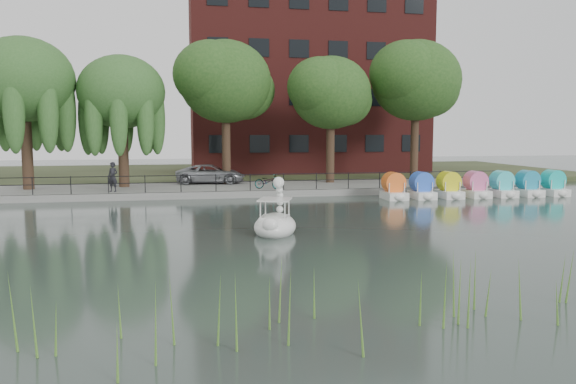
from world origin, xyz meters
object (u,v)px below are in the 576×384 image
object	(u,v)px
bicycle	(268,181)
minivan	(211,173)
pedestrian	(113,175)
swan_boat	(275,221)

from	to	relation	value
bicycle	minivan	bearing A→B (deg)	66.39
minivan	bicycle	xyz separation A→B (m)	(3.22, -4.21, -0.23)
minivan	pedestrian	xyz separation A→B (m)	(-5.80, -4.12, 0.26)
minivan	swan_boat	xyz separation A→B (m)	(1.57, -16.70, -0.67)
bicycle	swan_boat	size ratio (longest dim) A/B	0.60
swan_boat	minivan	bearing A→B (deg)	114.65
minivan	pedestrian	world-z (taller)	pedestrian
minivan	bicycle	distance (m)	5.31
minivan	pedestrian	distance (m)	7.12
minivan	bicycle	world-z (taller)	minivan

